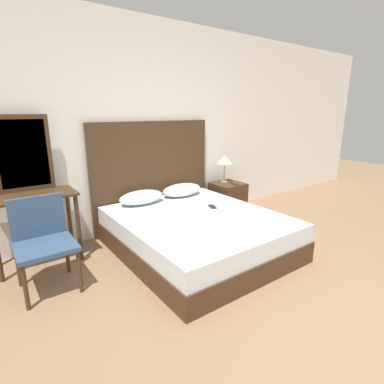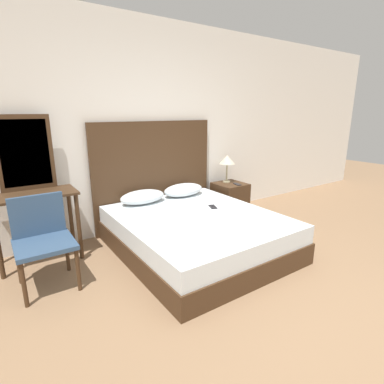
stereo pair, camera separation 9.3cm
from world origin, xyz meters
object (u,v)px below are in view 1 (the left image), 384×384
(nightstand, at_px, (227,199))
(table_lamp, at_px, (225,160))
(phone_on_nightstand, at_px, (235,184))
(chair, at_px, (43,237))
(phone_on_bed, at_px, (212,207))
(vanity_desk, at_px, (34,210))
(bed, at_px, (197,233))

(nightstand, height_order, table_lamp, table_lamp)
(phone_on_nightstand, bearing_deg, chair, -172.19)
(nightstand, relative_size, table_lamp, 1.19)
(phone_on_bed, height_order, vanity_desk, vanity_desk)
(bed, relative_size, phone_on_nightstand, 11.82)
(bed, distance_m, chair, 1.59)
(bed, xyz_separation_m, table_lamp, (1.14, 0.81, 0.63))
(table_lamp, xyz_separation_m, chair, (-2.69, -0.58, -0.36))
(bed, distance_m, vanity_desk, 1.74)
(nightstand, distance_m, chair, 2.74)
(table_lamp, relative_size, phone_on_nightstand, 2.57)
(phone_on_nightstand, xyz_separation_m, chair, (-2.73, -0.37, -0.03))
(nightstand, distance_m, vanity_desk, 2.69)
(table_lamp, xyz_separation_m, vanity_desk, (-2.67, -0.08, -0.24))
(bed, bearing_deg, phone_on_bed, 20.79)
(phone_on_bed, bearing_deg, phone_on_nightstand, 29.83)
(vanity_desk, bearing_deg, phone_on_bed, -18.20)
(bed, bearing_deg, nightstand, 32.42)
(vanity_desk, bearing_deg, nightstand, -0.29)
(nightstand, distance_m, table_lamp, 0.60)
(phone_on_nightstand, height_order, chair, chair)
(nightstand, xyz_separation_m, table_lamp, (0.00, 0.09, 0.59))
(phone_on_bed, bearing_deg, bed, -159.21)
(nightstand, xyz_separation_m, phone_on_nightstand, (0.04, -0.11, 0.25))
(bed, bearing_deg, table_lamp, 35.52)
(bed, bearing_deg, chair, 171.38)
(nightstand, bearing_deg, phone_on_bed, -143.54)
(table_lamp, bearing_deg, vanity_desk, -178.37)
(phone_on_nightstand, bearing_deg, phone_on_bed, -150.17)
(bed, xyz_separation_m, chair, (-1.55, 0.24, 0.27))
(bed, bearing_deg, vanity_desk, 154.33)
(nightstand, xyz_separation_m, chair, (-2.69, -0.49, 0.23))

